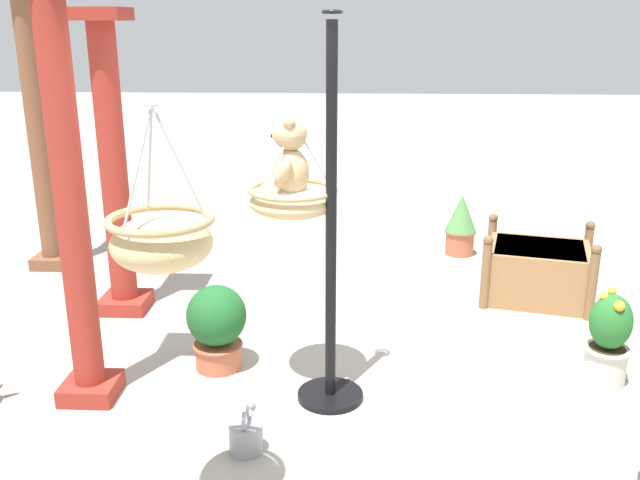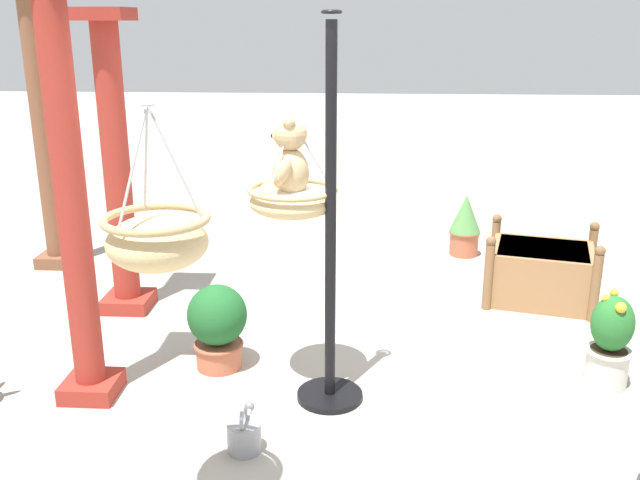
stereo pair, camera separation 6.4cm
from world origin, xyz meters
TOP-DOWN VIEW (x-y plane):
  - ground_plane at (0.00, 0.00)m, footprint 40.00×40.00m
  - display_pole_central at (-0.23, 0.04)m, footprint 0.44×0.44m
  - hanging_basket_with_teddy at (-0.08, 0.29)m, footprint 0.58×0.58m
  - teddy_bear at (-0.08, 0.31)m, footprint 0.37×0.33m
  - hanging_basket_left_high at (-1.50, 0.74)m, footprint 0.48×0.48m
  - greenhouse_pillar_left at (-0.29, 1.65)m, footprint 0.38×0.38m
  - greenhouse_pillar_right at (1.19, 1.88)m, footprint 0.42×0.42m
  - greenhouse_pillar_far_back at (2.26, 2.98)m, footprint 0.38×0.38m
  - wooden_planter_box at (1.62, -1.78)m, footprint 1.01×1.11m
  - potted_plant_flowering_red at (0.07, -1.87)m, footprint 0.32×0.32m
  - potted_plant_tall_leafy at (2.85, -1.27)m, footprint 0.34×0.34m
  - potted_plant_bushy_green at (0.16, 0.87)m, footprint 0.43×0.43m
  - watering_can at (-0.85, 0.51)m, footprint 0.35×0.20m

SIDE VIEW (x-z plane):
  - ground_plane at x=0.00m, z-range 0.00..0.00m
  - watering_can at x=-0.85m, z-range -0.05..0.25m
  - wooden_planter_box at x=1.62m, z-range -0.07..0.60m
  - potted_plant_flowering_red at x=0.07m, z-range -0.01..0.67m
  - potted_plant_bushy_green at x=0.16m, z-range 0.02..0.65m
  - potted_plant_tall_leafy at x=2.85m, z-range 0.01..0.67m
  - display_pole_central at x=-0.23m, z-range -0.47..2.02m
  - greenhouse_pillar_right at x=1.19m, z-range -0.05..2.48m
  - hanging_basket_with_teddy at x=-0.08m, z-range 1.02..1.65m
  - greenhouse_pillar_far_back at x=2.26m, z-range -0.05..2.84m
  - greenhouse_pillar_left at x=-0.29m, z-range -0.05..2.94m
  - hanging_basket_left_high at x=-1.50m, z-range 1.15..1.88m
  - teddy_bear at x=-0.08m, z-range 1.30..1.84m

